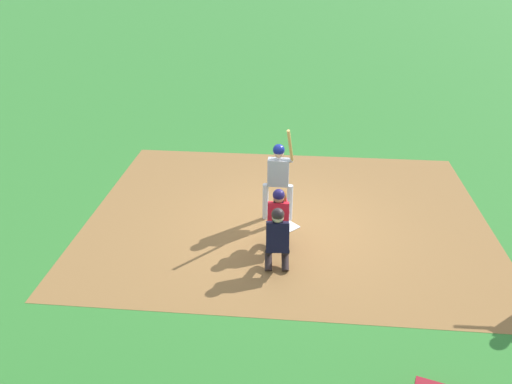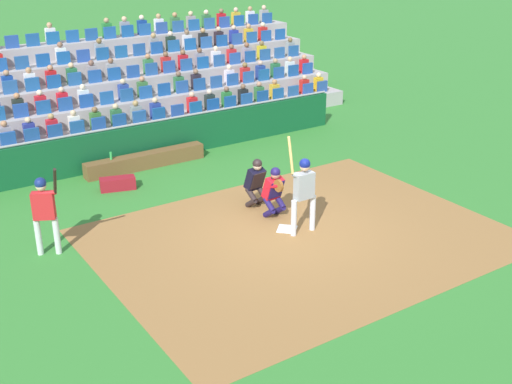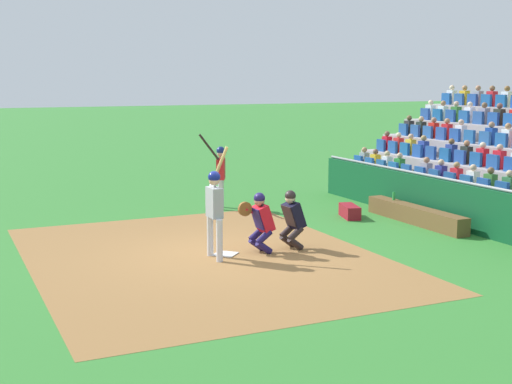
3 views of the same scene
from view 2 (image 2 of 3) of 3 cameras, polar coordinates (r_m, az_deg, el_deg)
name	(u,v)px [view 2 (image 2 of 3)]	position (r m, az deg, el deg)	size (l,w,h in m)	color
ground_plane	(287,230)	(15.12, 2.74, -3.33)	(160.00, 160.00, 0.00)	#337B2F
infield_dirt_patch	(300,238)	(14.76, 3.89, -4.02)	(8.88, 6.81, 0.01)	olive
home_plate_marker	(287,229)	(15.11, 2.74, -3.27)	(0.44, 0.44, 0.02)	white
batter_at_plate	(304,187)	(14.55, 4.20, 0.43)	(0.67, 0.52, 2.27)	silver
catcher_crouching	(274,190)	(15.44, 1.62, 0.22)	(0.48, 0.73, 1.31)	#1E164F
home_plate_umpire	(256,180)	(16.02, 0.00, 1.02)	(0.49, 0.49, 1.30)	black
dugout_wall	(167,138)	(19.83, -7.81, 4.72)	(12.15, 0.24, 1.20)	#104E29
dugout_bench	(146,160)	(19.08, -9.68, 2.75)	(3.63, 0.40, 0.44)	brown
water_bottle_on_bench	(111,156)	(18.66, -12.63, 3.13)	(0.07, 0.07, 0.22)	green
equipment_duffel_bag	(118,184)	(17.67, -12.06, 0.73)	(0.93, 0.36, 0.34)	maroon
on_deck_batter	(44,207)	(14.27, -18.11, -1.30)	(0.54, 0.91, 2.15)	silver
bleacher_stand	(108,92)	(23.81, -12.87, 8.53)	(16.80, 4.71, 3.40)	#A39B9D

